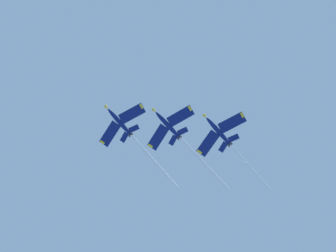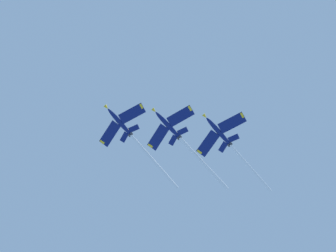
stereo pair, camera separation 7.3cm
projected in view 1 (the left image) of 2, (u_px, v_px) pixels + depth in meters
jet_lead at (131, 135)px, 151.53m from camera, size 26.23×29.87×9.67m
jet_second at (181, 139)px, 149.73m from camera, size 25.50×30.14×9.49m
jet_third at (225, 139)px, 147.28m from camera, size 23.74×26.68×9.34m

